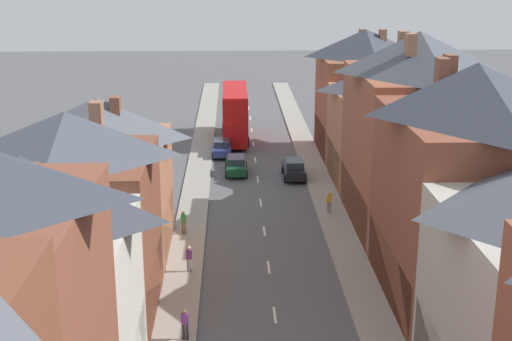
{
  "coord_description": "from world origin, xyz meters",
  "views": [
    {
      "loc": [
        -2.15,
        -15.59,
        17.94
      ],
      "look_at": [
        -0.17,
        41.21,
        1.01
      ],
      "focal_mm": 50.0,
      "sensor_mm": 36.0,
      "label": 1
    }
  ],
  "objects_px": {
    "pedestrian_mid_left": "(185,323)",
    "pedestrian_mid_right": "(189,257)",
    "car_near_silver": "(222,147)",
    "pedestrian_far_left": "(184,221)",
    "car_near_blue": "(236,165)",
    "pedestrian_far_right": "(329,201)",
    "car_parked_right_a": "(294,169)",
    "double_decker_bus_lead": "(235,113)"
  },
  "relations": [
    {
      "from": "car_parked_right_a",
      "to": "pedestrian_mid_left",
      "type": "bearing_deg",
      "value": -105.82
    },
    {
      "from": "car_parked_right_a",
      "to": "pedestrian_mid_left",
      "type": "height_order",
      "value": "pedestrian_mid_left"
    },
    {
      "from": "car_near_blue",
      "to": "pedestrian_far_left",
      "type": "xyz_separation_m",
      "value": [
        -3.65,
        -14.38,
        0.24
      ]
    },
    {
      "from": "car_near_blue",
      "to": "car_near_silver",
      "type": "relative_size",
      "value": 1.0
    },
    {
      "from": "car_near_blue",
      "to": "pedestrian_far_right",
      "type": "distance_m",
      "value": 12.49
    },
    {
      "from": "double_decker_bus_lead",
      "to": "car_near_silver",
      "type": "height_order",
      "value": "double_decker_bus_lead"
    },
    {
      "from": "pedestrian_mid_left",
      "to": "pedestrian_far_left",
      "type": "bearing_deg",
      "value": 93.87
    },
    {
      "from": "pedestrian_mid_left",
      "to": "pedestrian_mid_right",
      "type": "height_order",
      "value": "same"
    },
    {
      "from": "double_decker_bus_lead",
      "to": "pedestrian_far_right",
      "type": "distance_m",
      "value": 23.62
    },
    {
      "from": "pedestrian_mid_right",
      "to": "car_near_blue",
      "type": "bearing_deg",
      "value": 81.79
    },
    {
      "from": "car_near_silver",
      "to": "pedestrian_mid_left",
      "type": "bearing_deg",
      "value": -92.35
    },
    {
      "from": "car_near_silver",
      "to": "pedestrian_far_right",
      "type": "relative_size",
      "value": 2.74
    },
    {
      "from": "car_near_silver",
      "to": "pedestrian_mid_right",
      "type": "height_order",
      "value": "pedestrian_mid_right"
    },
    {
      "from": "car_near_silver",
      "to": "car_near_blue",
      "type": "bearing_deg",
      "value": -77.8
    },
    {
      "from": "car_near_silver",
      "to": "pedestrian_mid_right",
      "type": "bearing_deg",
      "value": -93.57
    },
    {
      "from": "pedestrian_mid_left",
      "to": "double_decker_bus_lead",
      "type": "bearing_deg",
      "value": 86.17
    },
    {
      "from": "car_near_blue",
      "to": "pedestrian_far_left",
      "type": "bearing_deg",
      "value": -104.26
    },
    {
      "from": "car_near_silver",
      "to": "pedestrian_far_left",
      "type": "xyz_separation_m",
      "value": [
        -2.35,
        -20.39,
        0.23
      ]
    },
    {
      "from": "car_near_blue",
      "to": "pedestrian_far_left",
      "type": "relative_size",
      "value": 2.75
    },
    {
      "from": "double_decker_bus_lead",
      "to": "car_near_silver",
      "type": "relative_size",
      "value": 2.45
    },
    {
      "from": "double_decker_bus_lead",
      "to": "pedestrian_mid_left",
      "type": "height_order",
      "value": "double_decker_bus_lead"
    },
    {
      "from": "pedestrian_far_left",
      "to": "pedestrian_far_right",
      "type": "height_order",
      "value": "same"
    },
    {
      "from": "pedestrian_far_right",
      "to": "car_parked_right_a",
      "type": "bearing_deg",
      "value": 101.03
    },
    {
      "from": "car_near_blue",
      "to": "car_near_silver",
      "type": "xyz_separation_m",
      "value": [
        -1.3,
        6.01,
        0.0
      ]
    },
    {
      "from": "double_decker_bus_lead",
      "to": "pedestrian_far_left",
      "type": "height_order",
      "value": "double_decker_bus_lead"
    },
    {
      "from": "double_decker_bus_lead",
      "to": "pedestrian_far_left",
      "type": "relative_size",
      "value": 6.71
    },
    {
      "from": "car_near_blue",
      "to": "double_decker_bus_lead",
      "type": "bearing_deg",
      "value": 90.04
    },
    {
      "from": "double_decker_bus_lead",
      "to": "pedestrian_far_left",
      "type": "xyz_separation_m",
      "value": [
        -3.65,
        -26.42,
        -1.78
      ]
    },
    {
      "from": "car_parked_right_a",
      "to": "pedestrian_far_right",
      "type": "bearing_deg",
      "value": -78.97
    },
    {
      "from": "double_decker_bus_lead",
      "to": "pedestrian_mid_right",
      "type": "height_order",
      "value": "double_decker_bus_lead"
    },
    {
      "from": "car_near_silver",
      "to": "pedestrian_far_right",
      "type": "distance_m",
      "value": 18.38
    },
    {
      "from": "car_near_silver",
      "to": "pedestrian_far_left",
      "type": "height_order",
      "value": "pedestrian_far_left"
    },
    {
      "from": "car_near_silver",
      "to": "car_parked_right_a",
      "type": "relative_size",
      "value": 1.02
    },
    {
      "from": "car_near_silver",
      "to": "pedestrian_mid_right",
      "type": "distance_m",
      "value": 26.5
    },
    {
      "from": "pedestrian_far_left",
      "to": "car_near_blue",
      "type": "bearing_deg",
      "value": 75.74
    },
    {
      "from": "double_decker_bus_lead",
      "to": "pedestrian_mid_right",
      "type": "distance_m",
      "value": 32.65
    },
    {
      "from": "pedestrian_mid_right",
      "to": "double_decker_bus_lead",
      "type": "bearing_deg",
      "value": 84.83
    },
    {
      "from": "double_decker_bus_lead",
      "to": "pedestrian_mid_right",
      "type": "bearing_deg",
      "value": -95.17
    },
    {
      "from": "car_near_blue",
      "to": "car_parked_right_a",
      "type": "distance_m",
      "value": 5.11
    },
    {
      "from": "pedestrian_mid_left",
      "to": "car_near_blue",
      "type": "bearing_deg",
      "value": 84.53
    },
    {
      "from": "car_near_blue",
      "to": "pedestrian_mid_left",
      "type": "distance_m",
      "value": 28.46
    },
    {
      "from": "car_parked_right_a",
      "to": "double_decker_bus_lead",
      "type": "bearing_deg",
      "value": 109.99
    }
  ]
}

